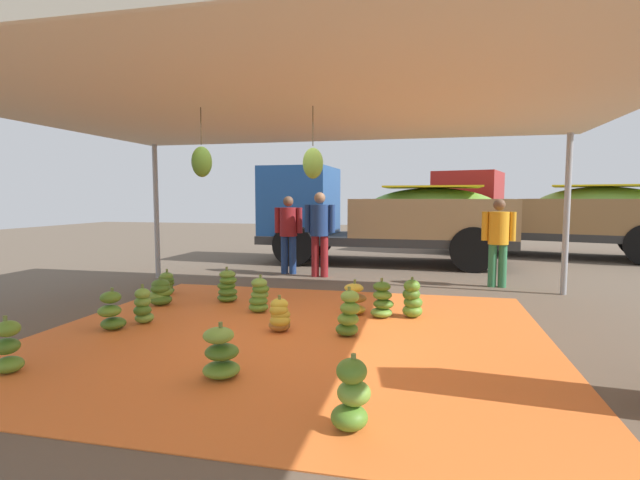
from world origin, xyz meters
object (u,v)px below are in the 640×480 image
at_px(banana_bunch_4, 280,316).
at_px(worker_1, 288,229).
at_px(banana_bunch_0, 161,293).
at_px(banana_bunch_3, 382,301).
at_px(cargo_truck_far, 544,212).
at_px(banana_bunch_2, 8,349).
at_px(banana_bunch_8, 349,315).
at_px(banana_bunch_7, 227,287).
at_px(banana_bunch_12, 412,300).
at_px(banana_bunch_13, 166,284).
at_px(banana_bunch_11, 221,354).
at_px(banana_bunch_6, 143,307).
at_px(banana_bunch_1, 355,300).
at_px(banana_bunch_10, 351,397).
at_px(banana_bunch_5, 111,312).
at_px(worker_0, 320,228).
at_px(worker_2, 498,236).
at_px(cargo_truck_main, 377,214).

relative_size(banana_bunch_4, worker_1, 0.27).
distance_m(banana_bunch_0, banana_bunch_3, 3.34).
bearing_deg(cargo_truck_far, banana_bunch_4, -118.41).
bearing_deg(banana_bunch_2, banana_bunch_0, 93.55).
height_order(banana_bunch_2, banana_bunch_8, banana_bunch_8).
relative_size(banana_bunch_7, banana_bunch_8, 0.93).
distance_m(banana_bunch_0, banana_bunch_12, 3.74).
relative_size(banana_bunch_4, banana_bunch_13, 1.04).
bearing_deg(banana_bunch_13, banana_bunch_3, -11.16).
height_order(banana_bunch_12, cargo_truck_far, cargo_truck_far).
bearing_deg(banana_bunch_11, banana_bunch_7, 112.91).
height_order(banana_bunch_6, worker_1, worker_1).
bearing_deg(banana_bunch_13, banana_bunch_6, -67.68).
height_order(banana_bunch_1, banana_bunch_2, banana_bunch_2).
bearing_deg(banana_bunch_3, banana_bunch_7, 170.07).
bearing_deg(banana_bunch_10, banana_bunch_5, 150.71).
distance_m(banana_bunch_5, banana_bunch_7, 1.94).
bearing_deg(banana_bunch_12, worker_0, 123.20).
xyz_separation_m(banana_bunch_10, worker_0, (-1.68, 6.30, 0.77)).
relative_size(banana_bunch_10, cargo_truck_far, 0.08).
bearing_deg(banana_bunch_11, banana_bunch_6, 139.83).
xyz_separation_m(banana_bunch_2, banana_bunch_11, (1.96, 0.34, -0.02)).
relative_size(banana_bunch_3, worker_1, 0.32).
distance_m(banana_bunch_6, banana_bunch_13, 1.90).
xyz_separation_m(banana_bunch_12, worker_2, (1.43, 2.64, 0.69)).
xyz_separation_m(banana_bunch_7, cargo_truck_far, (6.21, 7.67, 1.00)).
bearing_deg(banana_bunch_6, banana_bunch_2, -96.20).
bearing_deg(banana_bunch_11, banana_bunch_0, 130.42).
distance_m(banana_bunch_6, banana_bunch_11, 2.31).
bearing_deg(banana_bunch_1, worker_2, 49.48).
relative_size(banana_bunch_0, worker_0, 0.26).
xyz_separation_m(banana_bunch_0, banana_bunch_13, (-0.35, 0.73, -0.01)).
height_order(banana_bunch_6, banana_bunch_11, banana_bunch_11).
distance_m(banana_bunch_3, cargo_truck_far, 8.99).
height_order(banana_bunch_7, worker_2, worker_2).
bearing_deg(banana_bunch_7, banana_bunch_5, -111.92).
distance_m(banana_bunch_11, worker_2, 6.09).
distance_m(banana_bunch_4, cargo_truck_main, 6.54).
relative_size(banana_bunch_11, worker_1, 0.31).
distance_m(banana_bunch_7, cargo_truck_main, 5.43).
bearing_deg(cargo_truck_far, banana_bunch_1, -117.50).
height_order(banana_bunch_8, banana_bunch_10, banana_bunch_8).
distance_m(banana_bunch_6, worker_0, 4.42).
relative_size(banana_bunch_13, worker_2, 0.26).
bearing_deg(banana_bunch_4, banana_bunch_6, -178.24).
bearing_deg(banana_bunch_8, banana_bunch_0, 162.17).
bearing_deg(banana_bunch_8, cargo_truck_far, 65.92).
xyz_separation_m(banana_bunch_4, cargo_truck_main, (0.47, 6.44, 1.02)).
xyz_separation_m(banana_bunch_3, banana_bunch_6, (-2.97, -1.03, -0.01)).
xyz_separation_m(banana_bunch_10, banana_bunch_13, (-3.78, 3.94, -0.06)).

